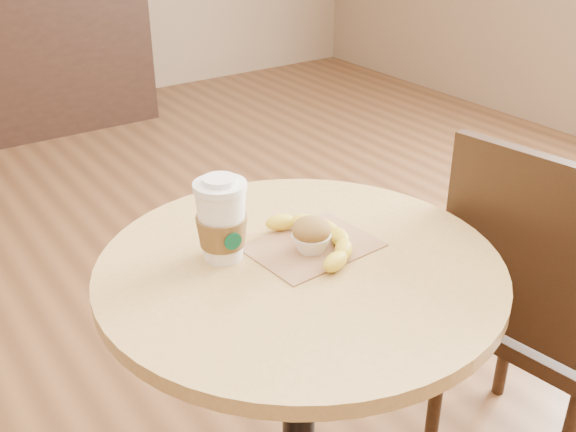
# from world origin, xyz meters

# --- Properties ---
(cafe_table) EXTENTS (0.77, 0.77, 0.75)m
(cafe_table) POSITION_xyz_m (0.08, -0.10, 0.56)
(cafe_table) COLOR black
(cafe_table) RESTS_ON ground
(chair_right) EXTENTS (0.46, 0.46, 0.92)m
(chair_right) POSITION_xyz_m (0.65, -0.25, 0.50)
(chair_right) COLOR black
(chair_right) RESTS_ON ground
(kraft_bag) EXTENTS (0.25, 0.20, 0.00)m
(kraft_bag) POSITION_xyz_m (0.13, -0.07, 0.75)
(kraft_bag) COLOR #956948
(kraft_bag) RESTS_ON cafe_table
(coffee_cup) EXTENTS (0.10, 0.10, 0.17)m
(coffee_cup) POSITION_xyz_m (-0.03, -0.00, 0.82)
(coffee_cup) COLOR white
(coffee_cup) RESTS_ON cafe_table
(muffin) EXTENTS (0.08, 0.08, 0.07)m
(muffin) POSITION_xyz_m (0.12, -0.08, 0.79)
(muffin) COLOR white
(muffin) RESTS_ON kraft_bag
(banana) EXTENTS (0.15, 0.26, 0.03)m
(banana) POSITION_xyz_m (0.14, -0.07, 0.77)
(banana) COLOR yellow
(banana) RESTS_ON kraft_bag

